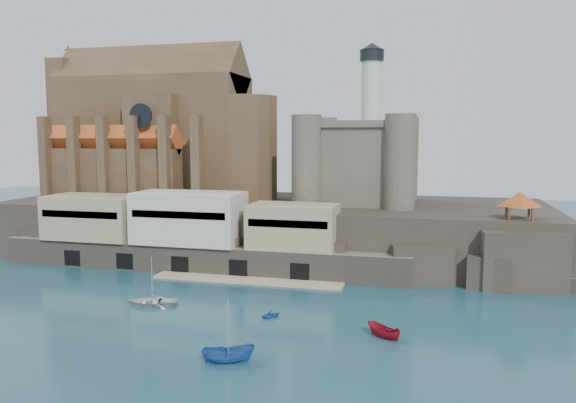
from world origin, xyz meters
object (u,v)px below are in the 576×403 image
Objects in this scene: church at (161,137)px; pavilion at (520,201)px; castle_keep at (359,158)px; boat_2 at (228,362)px.

church reaches higher than pavilion.
boat_2 is (-5.91, -53.38, -18.31)m from castle_keep.
church is 8.89× the size of boat_2.
boat_2 is at bearing -96.32° from castle_keep.
castle_keep is 56.74m from boat_2.
boat_2 is at bearing -57.65° from church.
church is 40.39m from castle_keep.
castle_keep is at bearing -27.03° from boat_2.
church is at bearing 11.63° from boat_2.
boat_2 is at bearing -129.73° from pavilion.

